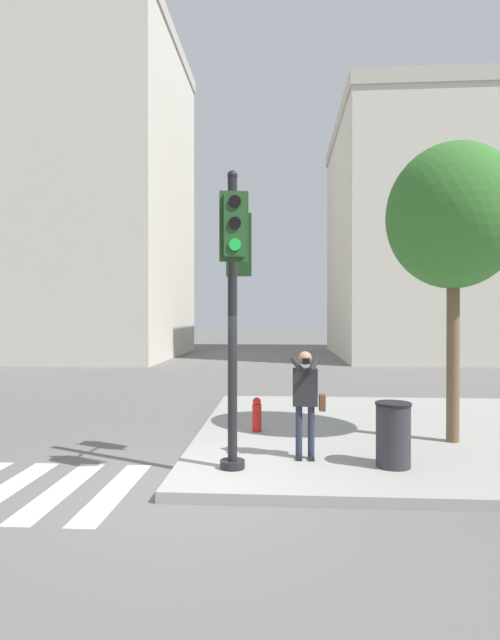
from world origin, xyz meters
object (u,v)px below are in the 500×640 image
(fire_hydrant, at_px, (257,415))
(trash_bin, at_px, (393,434))
(street_tree, at_px, (453,218))
(person_photographer, at_px, (306,394))
(traffic_signal_pole, at_px, (235,279))

(fire_hydrant, height_order, trash_bin, trash_bin)
(street_tree, relative_size, trash_bin, 5.55)
(street_tree, xyz_separation_m, fire_hydrant, (-3.68, 0.57, -3.83))
(street_tree, bearing_deg, person_photographer, -155.18)
(fire_hydrant, xyz_separation_m, trash_bin, (2.24, -2.20, 0.16))
(traffic_signal_pole, distance_m, fire_hydrant, 3.55)
(traffic_signal_pole, bearing_deg, fire_hydrant, 85.20)
(fire_hydrant, bearing_deg, traffic_signal_pole, -94.80)
(person_photographer, distance_m, fire_hydrant, 2.18)
(traffic_signal_pole, height_order, trash_bin, traffic_signal_pole)
(traffic_signal_pole, distance_m, person_photographer, 2.24)
(traffic_signal_pole, relative_size, trash_bin, 4.58)
(traffic_signal_pole, bearing_deg, trash_bin, 5.49)
(fire_hydrant, distance_m, trash_bin, 3.14)
(person_photographer, relative_size, trash_bin, 1.76)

